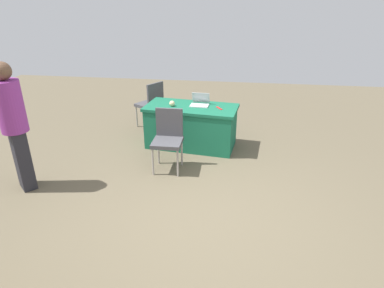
{
  "coord_description": "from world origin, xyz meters",
  "views": [
    {
      "loc": [
        -0.31,
        3.25,
        2.51
      ],
      "look_at": [
        0.19,
        -0.28,
        0.9
      ],
      "focal_mm": 30.76,
      "sensor_mm": 36.0,
      "label": 1
    }
  ],
  "objects": [
    {
      "name": "ground_plane",
      "position": [
        0.0,
        0.0,
        0.0
      ],
      "size": [
        14.4,
        14.4,
        0.0
      ],
      "primitive_type": "plane",
      "color": "brown"
    },
    {
      "name": "yarn_ball",
      "position": [
        0.81,
        -2.16,
        0.8
      ],
      "size": [
        0.1,
        0.1,
        0.1
      ],
      "primitive_type": "sphere",
      "color": "beige",
      "rests_on": "table_foreground"
    },
    {
      "name": "chair_tucked_right",
      "position": [
        1.41,
        -2.99,
        0.55
      ],
      "size": [
        0.61,
        0.61,
        0.95
      ],
      "rotation": [
        0.0,
        0.0,
        4.16
      ],
      "color": "#9E9993",
      "rests_on": "ground"
    },
    {
      "name": "table_foreground",
      "position": [
        0.48,
        -2.2,
        0.38
      ],
      "size": [
        1.68,
        0.95,
        0.75
      ],
      "rotation": [
        0.0,
        0.0,
        -0.12
      ],
      "color": "#196647",
      "rests_on": "ground"
    },
    {
      "name": "person_attendee_browsing",
      "position": [
        2.59,
        -0.44,
        1.0
      ],
      "size": [
        0.48,
        0.48,
        1.78
      ],
      "rotation": [
        0.0,
        0.0,
        5.54
      ],
      "color": "#26262D",
      "rests_on": "ground"
    },
    {
      "name": "chair_aisle",
      "position": [
        0.71,
        -1.3,
        0.54
      ],
      "size": [
        0.44,
        0.44,
        0.95
      ],
      "rotation": [
        0.0,
        0.0,
        0.01
      ],
      "color": "#9E9993",
      "rests_on": "ground"
    },
    {
      "name": "laptop_silver",
      "position": [
        0.34,
        -2.28,
        0.79
      ],
      "size": [
        0.33,
        0.31,
        0.21
      ],
      "rotation": [
        0.0,
        0.0,
        -0.06
      ],
      "color": "silver",
      "rests_on": "table_foreground"
    },
    {
      "name": "scissors_red",
      "position": [
        -0.01,
        -2.15,
        0.75
      ],
      "size": [
        0.13,
        0.17,
        0.01
      ],
      "primitive_type": "cube",
      "rotation": [
        0.0,
        0.0,
        2.14
      ],
      "color": "red",
      "rests_on": "table_foreground"
    }
  ]
}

